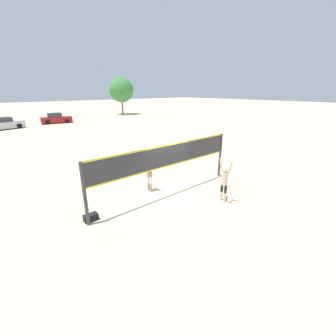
{
  "coord_description": "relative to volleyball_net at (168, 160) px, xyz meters",
  "views": [
    {
      "loc": [
        -6.42,
        -7.51,
        4.84
      ],
      "look_at": [
        0.0,
        0.0,
        1.37
      ],
      "focal_mm": 24.0,
      "sensor_mm": 36.0,
      "label": 1
    }
  ],
  "objects": [
    {
      "name": "tree_left_cluster",
      "position": [
        17.09,
        34.18,
        2.98
      ],
      "size": [
        4.73,
        4.73,
        7.1
      ],
      "color": "brown",
      "rests_on": "ground_plane"
    },
    {
      "name": "player_blocker",
      "position": [
        -0.43,
        0.92,
        -0.73
      ],
      "size": [
        0.28,
        0.68,
        1.95
      ],
      "rotation": [
        0.0,
        0.0,
        -1.57
      ],
      "color": "tan",
      "rests_on": "ground_plane"
    },
    {
      "name": "player_spiker",
      "position": [
        1.49,
        -2.12,
        -0.7
      ],
      "size": [
        0.28,
        0.69,
        2.0
      ],
      "rotation": [
        0.0,
        0.0,
        1.57
      ],
      "color": "beige",
      "rests_on": "ground_plane"
    },
    {
      "name": "volleyball",
      "position": [
        1.59,
        -2.42,
        -1.64
      ],
      "size": [
        0.21,
        0.21,
        0.21
      ],
      "color": "white",
      "rests_on": "ground_plane"
    },
    {
      "name": "volleyball_net",
      "position": [
        0.0,
        0.0,
        0.0
      ],
      "size": [
        8.05,
        0.13,
        2.5
      ],
      "color": "#38383D",
      "rests_on": "ground_plane"
    },
    {
      "name": "parked_car_mid",
      "position": [
        -3.55,
        27.94,
        -1.07
      ],
      "size": [
        4.51,
        2.69,
        1.52
      ],
      "rotation": [
        0.0,
        0.0,
        0.25
      ],
      "color": "#B7B7BC",
      "rests_on": "ground_plane"
    },
    {
      "name": "ground_plane",
      "position": [
        0.0,
        0.0,
        -1.75
      ],
      "size": [
        200.0,
        200.0,
        0.0
      ],
      "primitive_type": "plane",
      "color": "beige"
    },
    {
      "name": "parked_car_near",
      "position": [
        3.05,
        29.55,
        -1.07
      ],
      "size": [
        4.4,
        2.23,
        1.52
      ],
      "rotation": [
        0.0,
        0.0,
        -0.12
      ],
      "color": "maroon",
      "rests_on": "ground_plane"
    },
    {
      "name": "gear_bag",
      "position": [
        -3.77,
        0.22,
        -1.61
      ],
      "size": [
        0.53,
        0.29,
        0.27
      ],
      "color": "black",
      "rests_on": "ground_plane"
    }
  ]
}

